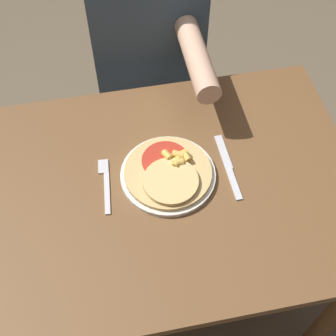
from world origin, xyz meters
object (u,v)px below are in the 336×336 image
plate (168,175)px  dining_table (153,212)px  knife (229,168)px  pizza (169,172)px  person_diner (148,58)px  fork (106,182)px

plate → dining_table: bearing=-149.3°
plate → knife: 0.17m
pizza → person_diner: 0.56m
pizza → fork: bearing=174.3°
dining_table → fork: size_ratio=6.40×
fork → dining_table: bearing=-19.1°
fork → pizza: bearing=-5.7°
dining_table → plate: plate is taller
dining_table → knife: 0.26m
person_diner → pizza: bearing=-93.4°
fork → plate: bearing=-4.4°
fork → person_diner: person_diner is taller
pizza → knife: (0.17, -0.00, -0.02)m
dining_table → knife: (0.22, 0.02, 0.13)m
fork → person_diner: size_ratio=0.14×
pizza → person_diner: size_ratio=0.19×
fork → knife: size_ratio=0.80×
dining_table → fork: 0.18m
plate → fork: size_ratio=1.46×
dining_table → plate: (0.05, 0.03, 0.14)m
fork → knife: (0.34, -0.02, -0.00)m
pizza → fork: pizza is taller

